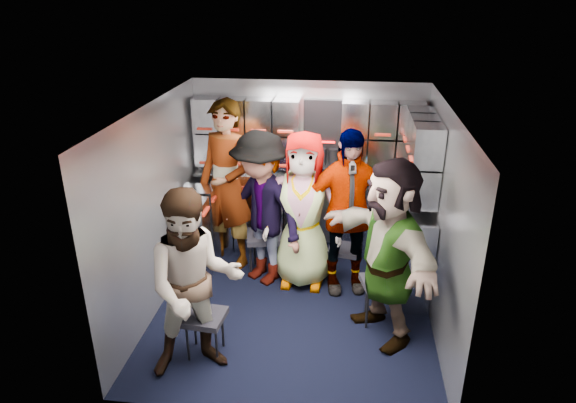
# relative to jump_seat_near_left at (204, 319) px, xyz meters

# --- Properties ---
(floor) EXTENTS (3.00, 3.00, 0.00)m
(floor) POSITION_rel_jump_seat_near_left_xyz_m (0.71, 0.83, -0.38)
(floor) COLOR black
(floor) RESTS_ON ground
(wall_back) EXTENTS (2.80, 0.04, 2.10)m
(wall_back) POSITION_rel_jump_seat_near_left_xyz_m (0.71, 2.33, 0.67)
(wall_back) COLOR #959AA2
(wall_back) RESTS_ON ground
(wall_left) EXTENTS (0.04, 3.00, 2.10)m
(wall_left) POSITION_rel_jump_seat_near_left_xyz_m (-0.69, 0.83, 0.67)
(wall_left) COLOR #959AA2
(wall_left) RESTS_ON ground
(wall_right) EXTENTS (0.04, 3.00, 2.10)m
(wall_right) POSITION_rel_jump_seat_near_left_xyz_m (2.11, 0.83, 0.67)
(wall_right) COLOR #959AA2
(wall_right) RESTS_ON ground
(ceiling) EXTENTS (2.80, 3.00, 0.02)m
(ceiling) POSITION_rel_jump_seat_near_left_xyz_m (0.71, 0.83, 1.72)
(ceiling) COLOR silver
(ceiling) RESTS_ON wall_back
(cart_bank_back) EXTENTS (2.68, 0.38, 0.99)m
(cart_bank_back) POSITION_rel_jump_seat_near_left_xyz_m (0.71, 2.12, 0.12)
(cart_bank_back) COLOR #9BA1AB
(cart_bank_back) RESTS_ON ground
(cart_bank_left) EXTENTS (0.38, 0.76, 0.99)m
(cart_bank_left) POSITION_rel_jump_seat_near_left_xyz_m (-0.48, 1.39, 0.12)
(cart_bank_left) COLOR #9BA1AB
(cart_bank_left) RESTS_ON ground
(counter) EXTENTS (2.68, 0.42, 0.03)m
(counter) POSITION_rel_jump_seat_near_left_xyz_m (0.71, 2.12, 0.64)
(counter) COLOR #B8BABF
(counter) RESTS_ON cart_bank_back
(locker_bank_back) EXTENTS (2.68, 0.28, 0.82)m
(locker_bank_back) POSITION_rel_jump_seat_near_left_xyz_m (0.71, 2.18, 1.11)
(locker_bank_back) COLOR #9BA1AB
(locker_bank_back) RESTS_ON wall_back
(locker_bank_right) EXTENTS (0.28, 1.00, 0.82)m
(locker_bank_right) POSITION_rel_jump_seat_near_left_xyz_m (1.96, 1.53, 1.11)
(locker_bank_right) COLOR #9BA1AB
(locker_bank_right) RESTS_ON wall_right
(right_cabinet) EXTENTS (0.28, 1.20, 1.00)m
(right_cabinet) POSITION_rel_jump_seat_near_left_xyz_m (1.96, 1.43, 0.12)
(right_cabinet) COLOR #9BA1AB
(right_cabinet) RESTS_ON ground
(coffee_niche) EXTENTS (0.46, 0.16, 0.84)m
(coffee_niche) POSITION_rel_jump_seat_near_left_xyz_m (0.89, 2.24, 1.09)
(coffee_niche) COLOR black
(coffee_niche) RESTS_ON wall_back
(red_latch_strip) EXTENTS (2.60, 0.02, 0.03)m
(red_latch_strip) POSITION_rel_jump_seat_near_left_xyz_m (0.71, 1.92, 0.50)
(red_latch_strip) COLOR #AF2413
(red_latch_strip) RESTS_ON cart_bank_back
(jump_seat_near_left) EXTENTS (0.39, 0.37, 0.42)m
(jump_seat_near_left) POSITION_rel_jump_seat_near_left_xyz_m (0.00, 0.00, 0.00)
(jump_seat_near_left) COLOR black
(jump_seat_near_left) RESTS_ON ground
(jump_seat_mid_left) EXTENTS (0.47, 0.45, 0.48)m
(jump_seat_mid_left) POSITION_rel_jump_seat_near_left_xyz_m (0.30, 1.52, 0.05)
(jump_seat_mid_left) COLOR black
(jump_seat_mid_left) RESTS_ON ground
(jump_seat_center) EXTENTS (0.46, 0.44, 0.45)m
(jump_seat_center) POSITION_rel_jump_seat_near_left_xyz_m (0.76, 1.52, 0.03)
(jump_seat_center) COLOR black
(jump_seat_center) RESTS_ON ground
(jump_seat_mid_right) EXTENTS (0.39, 0.38, 0.40)m
(jump_seat_mid_right) POSITION_rel_jump_seat_near_left_xyz_m (1.21, 1.47, -0.02)
(jump_seat_mid_right) COLOR black
(jump_seat_mid_right) RESTS_ON ground
(jump_seat_near_right) EXTENTS (0.48, 0.47, 0.47)m
(jump_seat_near_right) POSITION_rel_jump_seat_near_left_xyz_m (1.61, 0.69, 0.04)
(jump_seat_near_right) COLOR black
(jump_seat_near_right) RESTS_ON ground
(attendant_standing) EXTENTS (0.85, 0.72, 1.99)m
(attendant_standing) POSITION_rel_jump_seat_near_left_xyz_m (-0.16, 1.69, 0.62)
(attendant_standing) COLOR black
(attendant_standing) RESTS_ON ground
(attendant_arc_a) EXTENTS (1.00, 0.89, 1.69)m
(attendant_arc_a) POSITION_rel_jump_seat_near_left_xyz_m (0.00, -0.18, 0.47)
(attendant_arc_a) COLOR black
(attendant_arc_a) RESTS_ON ground
(attendant_arc_b) EXTENTS (1.30, 1.18, 1.75)m
(attendant_arc_b) POSITION_rel_jump_seat_near_left_xyz_m (0.30, 1.34, 0.50)
(attendant_arc_b) COLOR black
(attendant_arc_b) RESTS_ON ground
(attendant_arc_c) EXTENTS (0.88, 0.60, 1.76)m
(attendant_arc_c) POSITION_rel_jump_seat_near_left_xyz_m (0.76, 1.34, 0.50)
(attendant_arc_c) COLOR black
(attendant_arc_c) RESTS_ON ground
(attendant_arc_d) EXTENTS (1.14, 0.67, 1.82)m
(attendant_arc_d) POSITION_rel_jump_seat_near_left_xyz_m (1.21, 1.29, 0.54)
(attendant_arc_d) COLOR black
(attendant_arc_d) RESTS_ON ground
(attendant_arc_e) EXTENTS (1.30, 1.69, 1.79)m
(attendant_arc_e) POSITION_rel_jump_seat_near_left_xyz_m (1.61, 0.51, 0.52)
(attendant_arc_e) COLOR black
(attendant_arc_e) RESTS_ON ground
(bottle_left) EXTENTS (0.06, 0.06, 0.22)m
(bottle_left) POSITION_rel_jump_seat_near_left_xyz_m (-0.04, 2.07, 0.77)
(bottle_left) COLOR white
(bottle_left) RESTS_ON counter
(bottle_mid) EXTENTS (0.07, 0.07, 0.26)m
(bottle_mid) POSITION_rel_jump_seat_near_left_xyz_m (0.54, 2.07, 0.78)
(bottle_mid) COLOR white
(bottle_mid) RESTS_ON counter
(bottle_right) EXTENTS (0.06, 0.06, 0.23)m
(bottle_right) POSITION_rel_jump_seat_near_left_xyz_m (1.41, 2.07, 0.77)
(bottle_right) COLOR white
(bottle_right) RESTS_ON counter
(cup_left) EXTENTS (0.09, 0.09, 0.09)m
(cup_left) POSITION_rel_jump_seat_near_left_xyz_m (0.04, 2.06, 0.70)
(cup_left) COLOR beige
(cup_left) RESTS_ON counter
(cup_right) EXTENTS (0.08, 0.08, 0.11)m
(cup_right) POSITION_rel_jump_seat_near_left_xyz_m (1.34, 2.06, 0.71)
(cup_right) COLOR beige
(cup_right) RESTS_ON counter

